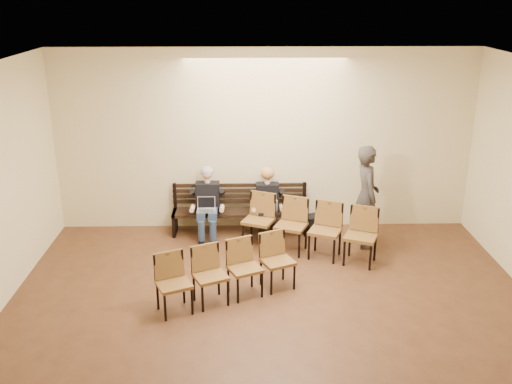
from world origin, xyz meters
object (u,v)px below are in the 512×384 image
(seated_woman, at_px, (267,205))
(chair_row_back, at_px, (308,229))
(chair_row_front, at_px, (228,273))
(laptop, at_px, (206,212))
(passerby, at_px, (367,189))
(bench, at_px, (240,222))
(bag, at_px, (315,222))
(water_bottle, at_px, (276,211))
(seated_man, at_px, (208,203))

(seated_woman, relative_size, chair_row_back, 0.51)
(seated_woman, bearing_deg, chair_row_front, -106.10)
(laptop, distance_m, passerby, 2.98)
(seated_woman, distance_m, chair_row_front, 2.52)
(bench, distance_m, laptop, 0.80)
(chair_row_front, bearing_deg, bag, 33.44)
(laptop, height_order, chair_row_back, chair_row_back)
(chair_row_front, xyz_separation_m, chair_row_back, (1.38, 1.54, 0.05))
(bench, xyz_separation_m, chair_row_front, (-0.17, -2.53, 0.22))
(seated_woman, bearing_deg, laptop, -168.34)
(seated_woman, height_order, bag, seated_woman)
(laptop, xyz_separation_m, water_bottle, (1.30, 0.03, -0.01))
(bag, relative_size, passerby, 0.19)
(water_bottle, bearing_deg, bag, 28.09)
(seated_man, xyz_separation_m, laptop, (-0.02, -0.24, -0.09))
(passerby, height_order, chair_row_back, passerby)
(passerby, bearing_deg, seated_man, 76.92)
(bench, height_order, water_bottle, water_bottle)
(bench, distance_m, chair_row_front, 2.55)
(water_bottle, bearing_deg, seated_man, 170.90)
(laptop, height_order, bag, laptop)
(laptop, relative_size, chair_row_back, 0.14)
(bench, distance_m, seated_woman, 0.67)
(laptop, bearing_deg, water_bottle, -8.19)
(chair_row_back, bearing_deg, seated_woman, 151.18)
(seated_man, distance_m, bag, 2.16)
(chair_row_back, bearing_deg, bag, 99.57)
(bench, distance_m, chair_row_back, 1.59)
(bag, height_order, chair_row_back, chair_row_back)
(seated_man, xyz_separation_m, seated_woman, (1.13, 0.00, -0.05))
(seated_woman, xyz_separation_m, chair_row_back, (0.68, -0.88, -0.12))
(laptop, xyz_separation_m, chair_row_back, (1.83, -0.64, -0.08))
(water_bottle, height_order, bag, water_bottle)
(seated_woman, height_order, water_bottle, seated_woman)
(bench, relative_size, passerby, 1.19)
(seated_man, distance_m, laptop, 0.26)
(seated_man, relative_size, chair_row_front, 0.62)
(seated_man, xyz_separation_m, water_bottle, (1.29, -0.21, -0.11))
(passerby, distance_m, chair_row_back, 1.30)
(bag, bearing_deg, seated_man, -173.97)
(seated_man, relative_size, bag, 3.25)
(passerby, bearing_deg, laptop, 81.57)
(passerby, relative_size, chair_row_front, 1.01)
(seated_man, distance_m, chair_row_front, 2.46)
(laptop, height_order, passerby, passerby)
(bench, height_order, bag, bench)
(bag, xyz_separation_m, chair_row_front, (-1.65, -2.63, 0.29))
(chair_row_front, relative_size, chair_row_back, 0.90)
(bench, xyz_separation_m, seated_woman, (0.53, -0.12, 0.39))
(seated_man, height_order, water_bottle, seated_man)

